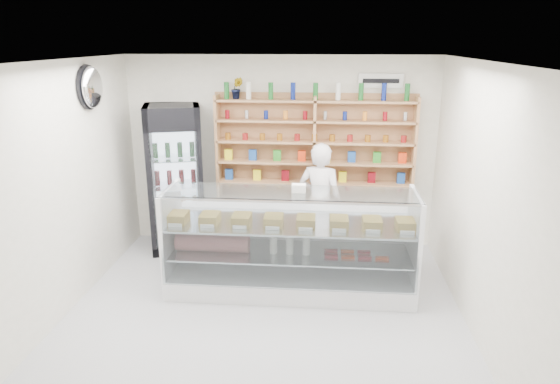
{
  "coord_description": "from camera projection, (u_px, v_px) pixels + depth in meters",
  "views": [
    {
      "loc": [
        0.61,
        -4.69,
        3.01
      ],
      "look_at": [
        0.13,
        0.9,
        1.28
      ],
      "focal_mm": 32.0,
      "sensor_mm": 36.0,
      "label": 1
    }
  ],
  "objects": [
    {
      "name": "potted_plant",
      "position": [
        237.0,
        88.0,
        6.99
      ],
      "size": [
        0.17,
        0.14,
        0.3
      ],
      "primitive_type": "imported",
      "rotation": [
        0.0,
        0.0,
        0.04
      ],
      "color": "#1E6626",
      "rests_on": "wall_shelving"
    },
    {
      "name": "room",
      "position": [
        259.0,
        207.0,
        4.99
      ],
      "size": [
        5.0,
        5.0,
        5.0
      ],
      "color": "#AFB0B4",
      "rests_on": "ground"
    },
    {
      "name": "security_mirror",
      "position": [
        92.0,
        87.0,
        6.0
      ],
      "size": [
        0.15,
        0.5,
        0.5
      ],
      "primitive_type": "ellipsoid",
      "color": "silver",
      "rests_on": "left_wall"
    },
    {
      "name": "shop_worker",
      "position": [
        320.0,
        202.0,
        6.92
      ],
      "size": [
        0.7,
        0.56,
        1.68
      ],
      "primitive_type": "imported",
      "rotation": [
        0.0,
        0.0,
        2.86
      ],
      "color": "silver",
      "rests_on": "floor"
    },
    {
      "name": "display_counter",
      "position": [
        290.0,
        263.0,
        6.15
      ],
      "size": [
        2.99,
        0.89,
        1.3
      ],
      "color": "white",
      "rests_on": "floor"
    },
    {
      "name": "wall_sign",
      "position": [
        381.0,
        81.0,
        6.92
      ],
      "size": [
        0.62,
        0.03,
        0.2
      ],
      "primitive_type": "cube",
      "color": "white",
      "rests_on": "back_wall"
    },
    {
      "name": "wall_shelving",
      "position": [
        314.0,
        142.0,
        7.12
      ],
      "size": [
        2.84,
        0.28,
        1.33
      ],
      "color": "tan",
      "rests_on": "back_wall"
    },
    {
      "name": "drinks_cooler",
      "position": [
        175.0,
        178.0,
        7.24
      ],
      "size": [
        0.94,
        0.93,
        2.13
      ],
      "rotation": [
        0.0,
        0.0,
        0.28
      ],
      "color": "black",
      "rests_on": "floor"
    }
  ]
}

